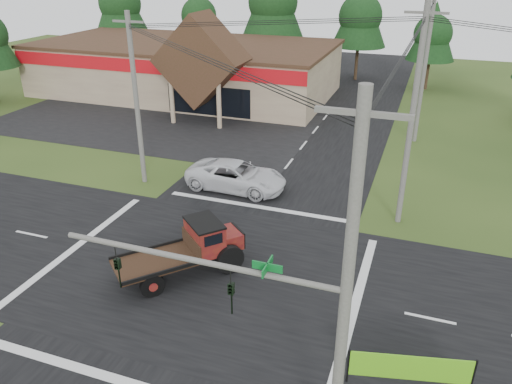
% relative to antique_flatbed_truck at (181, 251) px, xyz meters
% --- Properties ---
extents(ground, '(120.00, 120.00, 0.00)m').
position_rel_antique_flatbed_truck_xyz_m(ground, '(0.87, 0.51, -1.23)').
color(ground, '#2A4017').
rests_on(ground, ground).
extents(road_ns, '(12.00, 120.00, 0.02)m').
position_rel_antique_flatbed_truck_xyz_m(road_ns, '(0.87, 0.51, -1.22)').
color(road_ns, black).
rests_on(road_ns, ground).
extents(road_ew, '(120.00, 12.00, 0.02)m').
position_rel_antique_flatbed_truck_xyz_m(road_ew, '(0.87, 0.51, -1.22)').
color(road_ew, black).
rests_on(road_ew, ground).
extents(parking_apron, '(28.00, 14.00, 0.02)m').
position_rel_antique_flatbed_truck_xyz_m(parking_apron, '(-13.13, 19.51, -1.22)').
color(parking_apron, black).
rests_on(parking_apron, ground).
extents(cvs_building, '(30.40, 18.20, 9.19)m').
position_rel_antique_flatbed_truck_xyz_m(cvs_building, '(-14.83, 30.08, 1.54)').
color(cvs_building, gray).
rests_on(cvs_building, ground).
extents(traffic_signal_mast, '(8.12, 0.24, 7.00)m').
position_rel_antique_flatbed_truck_xyz_m(traffic_signal_mast, '(6.69, -6.99, 3.19)').
color(traffic_signal_mast, '#595651').
rests_on(traffic_signal_mast, ground).
extents(utility_pole_nr, '(2.00, 0.30, 11.00)m').
position_rel_antique_flatbed_truck_xyz_m(utility_pole_nr, '(8.37, -6.99, 4.40)').
color(utility_pole_nr, '#595651').
rests_on(utility_pole_nr, ground).
extents(utility_pole_nw, '(2.00, 0.30, 10.50)m').
position_rel_antique_flatbed_truck_xyz_m(utility_pole_nw, '(-7.13, 8.51, 4.15)').
color(utility_pole_nw, '#595651').
rests_on(utility_pole_nw, ground).
extents(utility_pole_ne, '(2.00, 0.30, 11.50)m').
position_rel_antique_flatbed_truck_xyz_m(utility_pole_ne, '(8.87, 8.51, 4.65)').
color(utility_pole_ne, '#595651').
rests_on(utility_pole_ne, ground).
extents(utility_pole_n, '(2.00, 0.30, 11.20)m').
position_rel_antique_flatbed_truck_xyz_m(utility_pole_n, '(8.87, 22.51, 4.50)').
color(utility_pole_n, '#595651').
rests_on(utility_pole_n, ground).
extents(tree_row_a, '(6.72, 6.72, 12.12)m').
position_rel_antique_flatbed_truck_xyz_m(tree_row_a, '(-29.13, 40.51, 6.81)').
color(tree_row_a, '#332316').
rests_on(tree_row_a, ground).
extents(tree_row_b, '(5.60, 5.60, 10.10)m').
position_rel_antique_flatbed_truck_xyz_m(tree_row_b, '(-19.13, 42.51, 5.47)').
color(tree_row_b, '#332316').
rests_on(tree_row_b, ground).
extents(tree_row_d, '(6.16, 6.16, 11.11)m').
position_rel_antique_flatbed_truck_xyz_m(tree_row_d, '(0.87, 42.51, 6.14)').
color(tree_row_d, '#332316').
rests_on(tree_row_d, ground).
extents(tree_row_e, '(5.04, 5.04, 9.09)m').
position_rel_antique_flatbed_truck_xyz_m(tree_row_e, '(8.87, 40.51, 4.80)').
color(tree_row_e, '#332316').
rests_on(tree_row_e, ground).
extents(antique_flatbed_truck, '(5.62, 5.90, 2.47)m').
position_rel_antique_flatbed_truck_xyz_m(antique_flatbed_truck, '(0.00, 0.00, 0.00)').
color(antique_flatbed_truck, '#5A0C18').
rests_on(antique_flatbed_truck, ground).
extents(roadside_banner, '(4.10, 1.05, 1.43)m').
position_rel_antique_flatbed_truck_xyz_m(roadside_banner, '(10.27, -3.44, -0.52)').
color(roadside_banner, '#5EB518').
rests_on(roadside_banner, ground).
extents(white_pickup, '(6.31, 3.05, 1.73)m').
position_rel_antique_flatbed_truck_xyz_m(white_pickup, '(-1.08, 9.48, -0.37)').
color(white_pickup, silver).
rests_on(white_pickup, ground).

